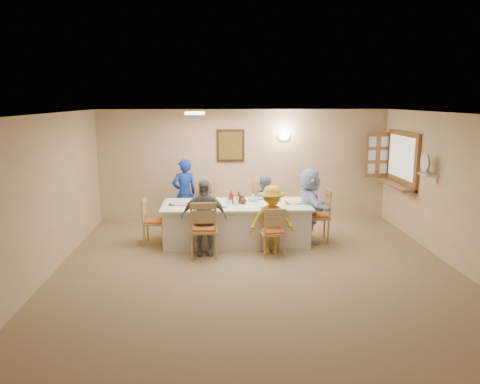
{
  "coord_description": "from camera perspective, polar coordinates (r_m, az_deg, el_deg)",
  "views": [
    {
      "loc": [
        -0.66,
        -6.96,
        2.71
      ],
      "look_at": [
        -0.2,
        1.4,
        1.05
      ],
      "focal_mm": 35.0,
      "sensor_mm": 36.0,
      "label": 1
    }
  ],
  "objects": [
    {
      "name": "napkin_le",
      "position": [
        8.85,
        -6.43,
        -1.52
      ],
      "size": [
        0.14,
        0.14,
        0.01
      ],
      "primitive_type": "cube",
      "color": "yellow",
      "rests_on": "dining_table"
    },
    {
      "name": "napkin_fl",
      "position": [
        8.43,
        -3.18,
        -2.12
      ],
      "size": [
        0.14,
        0.14,
        0.01
      ],
      "primitive_type": "cube",
      "color": "yellow",
      "rests_on": "dining_table"
    },
    {
      "name": "plate_bl",
      "position": [
        9.3,
        -4.3,
        -0.85
      ],
      "size": [
        0.25,
        0.25,
        0.02
      ],
      "primitive_type": "cylinder",
      "color": "white",
      "rests_on": "dining_table"
    },
    {
      "name": "plate_fl",
      "position": [
        8.48,
        -4.4,
        -2.03
      ],
      "size": [
        0.23,
        0.23,
        0.01
      ],
      "primitive_type": "cylinder",
      "color": "white",
      "rests_on": "dining_table"
    },
    {
      "name": "placemat_br",
      "position": [
        9.35,
        3.08,
        -0.82
      ],
      "size": [
        0.33,
        0.24,
        0.01
      ],
      "primitive_type": "cube",
      "color": "#472B19",
      "rests_on": "dining_table"
    },
    {
      "name": "bowl_a",
      "position": [
        8.62,
        -2.14,
        -1.69
      ],
      "size": [
        0.22,
        0.22,
        0.05
      ],
      "primitive_type": "imported",
      "rotation": [
        0.0,
        0.0,
        -0.03
      ],
      "color": "white",
      "rests_on": "dining_table"
    },
    {
      "name": "desk_fan",
      "position": [
        8.93,
        21.83,
        2.94
      ],
      "size": [
        0.3,
        0.3,
        0.28
      ],
      "primitive_type": null,
      "color": "#A5A5A8",
      "rests_on": "fan_shelf"
    },
    {
      "name": "shutter_door",
      "position": [
        10.81,
        16.42,
        4.33
      ],
      "size": [
        0.55,
        0.04,
        1.0
      ],
      "primitive_type": "cube",
      "color": "brown",
      "rests_on": "room_walls"
    },
    {
      "name": "plate_fr",
      "position": [
        8.53,
        3.68,
        -1.93
      ],
      "size": [
        0.24,
        0.24,
        0.01
      ],
      "primitive_type": "cylinder",
      "color": "white",
      "rests_on": "dining_table"
    },
    {
      "name": "ceiling_light",
      "position": [
        8.47,
        -5.52,
        9.54
      ],
      "size": [
        0.36,
        0.36,
        0.05
      ],
      "primitive_type": "cylinder",
      "color": "white",
      "rests_on": "room_walls"
    },
    {
      "name": "placemat_bl",
      "position": [
        9.3,
        -4.3,
        -0.91
      ],
      "size": [
        0.32,
        0.24,
        0.01
      ],
      "primitive_type": "cube",
      "color": "#472B19",
      "rests_on": "dining_table"
    },
    {
      "name": "serving_hatch",
      "position": [
        10.2,
        19.21,
        3.78
      ],
      "size": [
        0.06,
        1.5,
        1.15
      ],
      "primitive_type": "cube",
      "color": "brown",
      "rests_on": "room_walls"
    },
    {
      "name": "chair_right_end",
      "position": [
        9.15,
        9.28,
        -2.8
      ],
      "size": [
        0.52,
        0.52,
        1.03
      ],
      "primitive_type": null,
      "rotation": [
        0.0,
        0.0,
        -1.62
      ],
      "color": "tan",
      "rests_on": "ground"
    },
    {
      "name": "teacup_b",
      "position": [
        9.4,
        1.58,
        -0.53
      ],
      "size": [
        0.13,
        0.13,
        0.08
      ],
      "primitive_type": "imported",
      "rotation": [
        0.0,
        0.0,
        -0.29
      ],
      "color": "white",
      "rests_on": "dining_table"
    },
    {
      "name": "chair_front_left",
      "position": [
        8.17,
        -4.43,
        -4.43
      ],
      "size": [
        0.49,
        0.49,
        1.02
      ],
      "primitive_type": null,
      "rotation": [
        0.0,
        0.0,
        3.14
      ],
      "color": "tan",
      "rests_on": "ground"
    },
    {
      "name": "bowl_b",
      "position": [
        9.16,
        1.53,
        -0.87
      ],
      "size": [
        0.33,
        0.33,
        0.07
      ],
      "primitive_type": "imported",
      "rotation": [
        0.0,
        0.0,
        0.3
      ],
      "color": "white",
      "rests_on": "dining_table"
    },
    {
      "name": "chair_back_left",
      "position": [
        9.72,
        -4.23,
        -1.88
      ],
      "size": [
        0.51,
        0.51,
        1.02
      ],
      "primitive_type": null,
      "rotation": [
        0.0,
        0.0,
        0.03
      ],
      "color": "tan",
      "rests_on": "ground"
    },
    {
      "name": "condiment_brown",
      "position": [
        8.96,
        -0.16,
        -0.62
      ],
      "size": [
        0.14,
        0.14,
        0.22
      ],
      "primitive_type": "imported",
      "rotation": [
        0.0,
        0.0,
        0.18
      ],
      "color": "#422C11",
      "rests_on": "dining_table"
    },
    {
      "name": "drinking_glass",
      "position": [
        8.93,
        -1.46,
        -1.04
      ],
      "size": [
        0.07,
        0.07,
        0.1
      ],
      "primitive_type": "cylinder",
      "color": "silver",
      "rests_on": "dining_table"
    },
    {
      "name": "plate_re",
      "position": [
        9.01,
        6.65,
        -1.28
      ],
      "size": [
        0.26,
        0.26,
        0.02
      ],
      "primitive_type": "cylinder",
      "color": "white",
      "rests_on": "dining_table"
    },
    {
      "name": "diner_front_left",
      "position": [
        8.24,
        -4.43,
        -3.06
      ],
      "size": [
        0.8,
        0.34,
        1.37
      ],
      "primitive_type": "imported",
      "rotation": [
        0.0,
        0.0,
        0.0
      ],
      "color": "gray",
      "rests_on": "ground"
    },
    {
      "name": "napkin_fr",
      "position": [
        8.51,
        4.93,
        -2.01
      ],
      "size": [
        0.14,
        0.14,
        0.01
      ],
      "primitive_type": "cube",
      "color": "yellow",
      "rests_on": "dining_table"
    },
    {
      "name": "diner_back_left",
      "position": [
        9.59,
        -4.25,
        -1.67
      ],
      "size": [
        0.65,
        0.49,
        1.15
      ],
      "primitive_type": "imported",
      "rotation": [
        0.0,
        0.0,
        3.03
      ],
      "color": "brown",
      "rests_on": "ground"
    },
    {
      "name": "diner_front_right",
      "position": [
        8.32,
        3.88,
        -3.4
      ],
      "size": [
        0.86,
        0.57,
        1.23
      ],
      "primitive_type": "imported",
      "rotation": [
        0.0,
        0.0,
        0.07
      ],
      "color": "gold",
      "rests_on": "ground"
    },
    {
      "name": "placemat_re",
      "position": [
        9.01,
        6.65,
        -1.34
      ],
      "size": [
        0.35,
        0.26,
        0.01
      ],
      "primitive_type": "cube",
      "color": "#472B19",
      "rests_on": "dining_table"
    },
    {
      "name": "plate_br",
      "position": [
        9.35,
        3.08,
        -0.76
      ],
      "size": [
        0.26,
        0.26,
        0.02
      ],
      "primitive_type": "cylinder",
      "color": "white",
      "rests_on": "dining_table"
    },
    {
      "name": "placemat_fl",
      "position": [
        8.48,
        -4.4,
        -2.1
      ],
      "size": [
        0.38,
        0.28,
        0.01
      ],
      "primitive_type": "cube",
      "color": "#472B19",
      "rests_on": "dining_table"
    },
    {
      "name": "diner_right_end",
      "position": [
        9.08,
        8.51,
        -1.61
      ],
      "size": [
        1.42,
        0.71,
        1.43
      ],
      "primitive_type": "imported",
      "rotation": [
        0.0,
        0.0,
        1.68
      ],
      "color": "#B3CDF6",
      "rests_on": "ground"
    },
    {
      "name": "fan_shelf",
      "position": [
        8.96,
        21.93,
        1.99
      ],
      "size": [
        0.22,
        0.36,
        0.03
      ],
      "primitive_type": "cube",
      "color": "white",
      "rests_on": "room_walls"
    },
    {
      "name": "chair_front_right",
      "position": [
        8.25,
        3.97,
        -4.75
      ],
      "size": [
        0.47,
        0.47,
        0.89
      ],
      "primitive_type": null,
      "rotation": [
        0.0,
        0.0,
        3.25
      ],
      "color": "tan",
      "rests_on": "ground"
    },
    {
      "name": "condiment_malt",
      "position": [
        8.88,
        0.37,
        -0.94
      ],
      "size": [
        0.17,
        0.17,
        0.16
      ],
      "primitive_type": "imported",
      "rotation": [
        0.0,
        0.0,
        -0.19
      ],
      "color": "#422C11",
      "rests_on": "dining_table"
    },
    {
      "name": "wall_picture",
      "position": [
        10.48,
        -1.17,
        5.68
      ],
      "size": [
        0.62,
        0.05,
        0.72
      ],
      "color": "#422817",
      "rests_on": "room_walls"
    },
    {
      "name": "hatch_sill",
      "position": [
        10.23,
        18.4,
        0.87
      ],
      "size": [
        0.3,
        1.5,
        0.05
      ],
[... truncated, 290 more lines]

